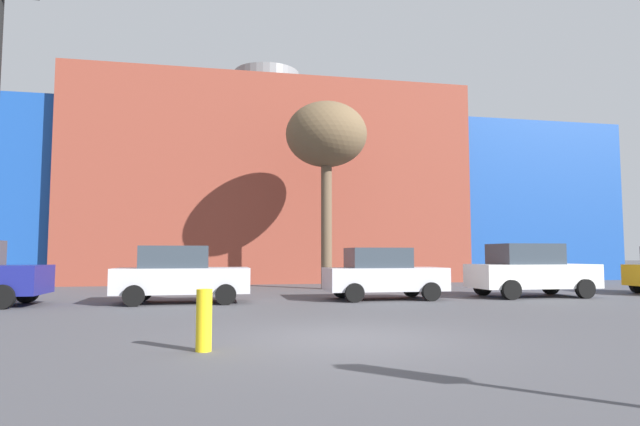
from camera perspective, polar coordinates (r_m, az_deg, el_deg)
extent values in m
plane|color=#47474C|center=(9.41, 2.93, -13.51)|extent=(200.00, 200.00, 0.00)
cube|color=brown|center=(31.95, -5.95, 2.42)|extent=(20.79, 11.82, 10.63)
cube|color=#19479E|center=(36.57, 18.71, 0.54)|extent=(9.86, 10.64, 9.09)
cylinder|color=slate|center=(33.31, -5.86, 13.27)|extent=(4.00, 4.00, 2.00)
cylinder|color=black|center=(18.32, -29.31, -7.52)|extent=(0.66, 0.23, 0.66)
cylinder|color=black|center=(16.54, -31.37, -7.82)|extent=(0.66, 0.23, 0.66)
cube|color=silver|center=(16.50, -14.75, -7.12)|extent=(3.97, 1.70, 0.76)
cube|color=#333D47|center=(16.49, -15.52, -4.63)|extent=(1.99, 1.51, 0.66)
cylinder|color=black|center=(17.36, -10.34, -8.31)|extent=(0.61, 0.21, 0.61)
cylinder|color=black|center=(15.62, -10.24, -8.74)|extent=(0.61, 0.21, 0.61)
cylinder|color=black|center=(17.51, -18.81, -8.11)|extent=(0.61, 0.21, 0.61)
cylinder|color=black|center=(15.79, -19.66, -8.50)|extent=(0.61, 0.21, 0.61)
cube|color=silver|center=(17.32, 7.06, -7.15)|extent=(3.88, 1.66, 0.74)
cube|color=#333D47|center=(17.24, 6.31, -4.87)|extent=(1.94, 1.48, 0.65)
cylinder|color=black|center=(18.56, 9.94, -8.08)|extent=(0.59, 0.20, 0.59)
cylinder|color=black|center=(16.99, 12.02, -8.39)|extent=(0.59, 0.20, 0.59)
cylinder|color=black|center=(17.82, 2.36, -8.30)|extent=(0.59, 0.20, 0.59)
cylinder|color=black|center=(16.18, 3.78, -8.68)|extent=(0.59, 0.20, 0.59)
cube|color=white|center=(19.64, 22.09, -6.37)|extent=(4.22, 1.81, 0.80)
cube|color=#333D47|center=(19.49, 21.40, -4.19)|extent=(2.11, 1.61, 0.70)
cylinder|color=black|center=(21.18, 23.84, -7.25)|extent=(0.64, 0.22, 0.64)
cylinder|color=black|center=(19.70, 26.95, -7.38)|extent=(0.64, 0.22, 0.64)
cylinder|color=black|center=(19.76, 17.32, -7.65)|extent=(0.64, 0.22, 0.64)
cylinder|color=black|center=(18.16, 20.12, -7.87)|extent=(0.64, 0.22, 0.64)
cylinder|color=black|center=(23.46, 31.34, -6.70)|extent=(0.62, 0.21, 0.62)
cylinder|color=brown|center=(22.45, 0.71, -0.99)|extent=(0.47, 0.47, 5.70)
ellipsoid|color=brown|center=(23.00, 0.70, 8.56)|extent=(3.54, 3.54, 2.83)
cylinder|color=yellow|center=(8.32, -12.54, -11.34)|extent=(0.24, 0.24, 0.94)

